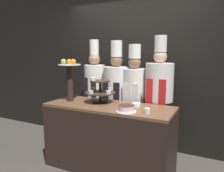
% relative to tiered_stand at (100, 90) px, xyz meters
% --- Properties ---
extents(wall_back, '(10.00, 0.06, 2.80)m').
position_rel_tiered_stand_xyz_m(wall_back, '(0.19, 0.88, 0.31)').
color(wall_back, black).
rests_on(wall_back, ground_plane).
extents(buffet_counter, '(1.75, 0.67, 0.92)m').
position_rel_tiered_stand_xyz_m(buffet_counter, '(0.19, -0.09, -0.63)').
color(buffet_counter, black).
rests_on(buffet_counter, ground_plane).
extents(tiered_stand, '(0.43, 0.43, 0.36)m').
position_rel_tiered_stand_xyz_m(tiered_stand, '(0.00, 0.00, 0.00)').
color(tiered_stand, '#3D2819').
rests_on(tiered_stand, buffet_counter).
extents(fruit_pedestal, '(0.33, 0.33, 0.62)m').
position_rel_tiered_stand_xyz_m(fruit_pedestal, '(-0.44, -0.11, 0.20)').
color(fruit_pedestal, '#2D231E').
rests_on(fruit_pedestal, buffet_counter).
extents(cake_round, '(0.25, 0.25, 0.08)m').
position_rel_tiered_stand_xyz_m(cake_round, '(0.53, -0.29, -0.14)').
color(cake_round, white).
rests_on(cake_round, buffet_counter).
extents(cup_white, '(0.07, 0.07, 0.06)m').
position_rel_tiered_stand_xyz_m(cup_white, '(0.78, -0.25, -0.14)').
color(cup_white, white).
rests_on(cup_white, buffet_counter).
extents(serving_bowl_far, '(0.12, 0.12, 0.15)m').
position_rel_tiered_stand_xyz_m(serving_bowl_far, '(0.55, 0.00, -0.15)').
color(serving_bowl_far, white).
rests_on(serving_bowl_far, buffet_counter).
extents(chef_left, '(0.35, 0.35, 1.84)m').
position_rel_tiered_stand_xyz_m(chef_left, '(-0.39, 0.49, -0.10)').
color(chef_left, '#38332D').
rests_on(chef_left, ground_plane).
extents(chef_center_left, '(0.41, 0.41, 1.81)m').
position_rel_tiered_stand_xyz_m(chef_center_left, '(0.02, 0.49, -0.13)').
color(chef_center_left, '#38332D').
rests_on(chef_center_left, ground_plane).
extents(chef_center_right, '(0.35, 0.35, 1.75)m').
position_rel_tiered_stand_xyz_m(chef_center_right, '(0.33, 0.49, -0.12)').
color(chef_center_right, '#28282D').
rests_on(chef_center_right, ground_plane).
extents(chef_right, '(0.41, 0.41, 1.87)m').
position_rel_tiered_stand_xyz_m(chef_right, '(0.72, 0.49, -0.08)').
color(chef_right, '#38332D').
rests_on(chef_right, ground_plane).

